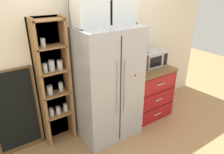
{
  "coord_description": "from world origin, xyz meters",
  "views": [
    {
      "loc": [
        -1.51,
        -2.4,
        2.24
      ],
      "look_at": [
        0.1,
        -0.01,
        0.95
      ],
      "focal_mm": 33.57,
      "sensor_mm": 36.0,
      "label": 1
    }
  ],
  "objects_px": {
    "coffee_maker": "(138,62)",
    "mug_navy": "(151,66)",
    "microwave": "(152,58)",
    "refrigerator": "(106,84)",
    "chalkboard_menu": "(16,113)",
    "bottle_cobalt": "(148,61)"
  },
  "relations": [
    {
      "from": "refrigerator",
      "to": "mug_navy",
      "type": "bearing_deg",
      "value": -0.89
    },
    {
      "from": "bottle_cobalt",
      "to": "coffee_maker",
      "type": "bearing_deg",
      "value": -176.49
    },
    {
      "from": "refrigerator",
      "to": "microwave",
      "type": "xyz_separation_m",
      "value": [
        1.0,
        0.09,
        0.18
      ]
    },
    {
      "from": "coffee_maker",
      "to": "mug_navy",
      "type": "distance_m",
      "value": 0.27
    },
    {
      "from": "microwave",
      "to": "mug_navy",
      "type": "bearing_deg",
      "value": -138.6
    },
    {
      "from": "bottle_cobalt",
      "to": "chalkboard_menu",
      "type": "relative_size",
      "value": 0.21
    },
    {
      "from": "refrigerator",
      "to": "bottle_cobalt",
      "type": "distance_m",
      "value": 0.89
    },
    {
      "from": "bottle_cobalt",
      "to": "microwave",
      "type": "bearing_deg",
      "value": 12.86
    },
    {
      "from": "coffee_maker",
      "to": "bottle_cobalt",
      "type": "relative_size",
      "value": 1.15
    },
    {
      "from": "microwave",
      "to": "mug_navy",
      "type": "distance_m",
      "value": 0.18
    },
    {
      "from": "chalkboard_menu",
      "to": "mug_navy",
      "type": "bearing_deg",
      "value": -9.23
    },
    {
      "from": "mug_navy",
      "to": "microwave",
      "type": "bearing_deg",
      "value": 41.4
    },
    {
      "from": "coffee_maker",
      "to": "chalkboard_menu",
      "type": "xyz_separation_m",
      "value": [
        -1.9,
        0.28,
        -0.44
      ]
    },
    {
      "from": "mug_navy",
      "to": "coffee_maker",
      "type": "bearing_deg",
      "value": 165.1
    },
    {
      "from": "mug_navy",
      "to": "chalkboard_menu",
      "type": "relative_size",
      "value": 0.1
    },
    {
      "from": "coffee_maker",
      "to": "mug_navy",
      "type": "bearing_deg",
      "value": -14.9
    },
    {
      "from": "mug_navy",
      "to": "refrigerator",
      "type": "bearing_deg",
      "value": 179.11
    },
    {
      "from": "bottle_cobalt",
      "to": "mug_navy",
      "type": "bearing_deg",
      "value": -88.82
    },
    {
      "from": "refrigerator",
      "to": "bottle_cobalt",
      "type": "height_order",
      "value": "refrigerator"
    },
    {
      "from": "refrigerator",
      "to": "microwave",
      "type": "relative_size",
      "value": 3.92
    },
    {
      "from": "chalkboard_menu",
      "to": "coffee_maker",
      "type": "bearing_deg",
      "value": -8.51
    },
    {
      "from": "mug_navy",
      "to": "chalkboard_menu",
      "type": "height_order",
      "value": "chalkboard_menu"
    }
  ]
}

